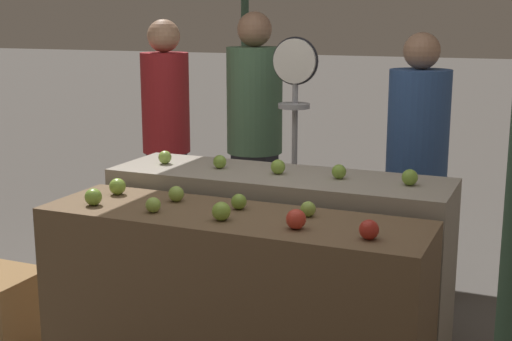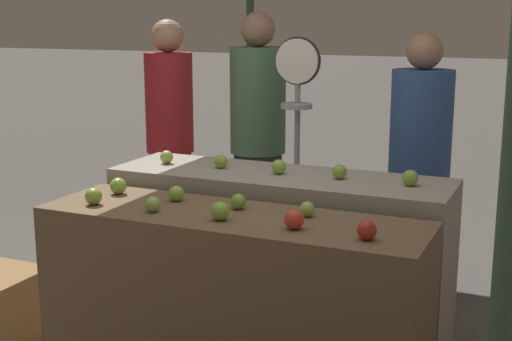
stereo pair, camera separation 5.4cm
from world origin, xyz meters
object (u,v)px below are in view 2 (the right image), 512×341
(produce_scale, at_px, (297,108))
(person_vendor_at_scale, at_px, (258,124))
(wooden_crate_side, at_px, (2,307))
(person_customer_right, at_px, (420,151))
(person_customer_left, at_px, (170,123))

(produce_scale, xyz_separation_m, person_vendor_at_scale, (-0.43, 0.36, -0.17))
(produce_scale, xyz_separation_m, wooden_crate_side, (-1.22, -1.36, -1.02))
(person_vendor_at_scale, relative_size, person_customer_right, 1.07)
(person_vendor_at_scale, height_order, wooden_crate_side, person_vendor_at_scale)
(person_vendor_at_scale, distance_m, person_customer_right, 1.19)
(produce_scale, bearing_deg, person_vendor_at_scale, 140.09)
(wooden_crate_side, bearing_deg, person_vendor_at_scale, 65.20)
(produce_scale, distance_m, person_customer_right, 0.80)
(person_customer_left, height_order, person_customer_right, person_customer_left)
(person_customer_left, relative_size, person_customer_right, 1.04)
(person_customer_left, height_order, wooden_crate_side, person_customer_left)
(wooden_crate_side, bearing_deg, produce_scale, 48.13)
(produce_scale, relative_size, person_customer_right, 0.98)
(person_customer_left, xyz_separation_m, wooden_crate_side, (-0.14, -1.61, -0.83))
(produce_scale, height_order, wooden_crate_side, produce_scale)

